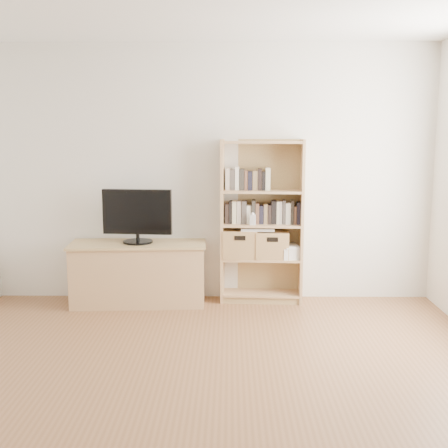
{
  "coord_description": "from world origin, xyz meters",
  "views": [
    {
      "loc": [
        0.18,
        -3.24,
        1.73
      ],
      "look_at": [
        0.12,
        1.9,
        0.88
      ],
      "focal_mm": 45.0,
      "sensor_mm": 36.0,
      "label": 1
    }
  ],
  "objects_px": {
    "tv_stand": "(139,274)",
    "basket_left": "(240,243)",
    "television": "(137,216)",
    "baby_monitor": "(253,220)",
    "laptop": "(258,229)",
    "bookshelf": "(262,222)",
    "basket_right": "(271,244)"
  },
  "relations": [
    {
      "from": "bookshelf",
      "to": "basket_right",
      "type": "bearing_deg",
      "value": -2.6
    },
    {
      "from": "bookshelf",
      "to": "baby_monitor",
      "type": "xyz_separation_m",
      "value": [
        -0.1,
        -0.09,
        0.03
      ]
    },
    {
      "from": "bookshelf",
      "to": "baby_monitor",
      "type": "height_order",
      "value": "bookshelf"
    },
    {
      "from": "television",
      "to": "laptop",
      "type": "distance_m",
      "value": 1.21
    },
    {
      "from": "television",
      "to": "baby_monitor",
      "type": "xyz_separation_m",
      "value": [
        1.15,
        0.01,
        -0.04
      ]
    },
    {
      "from": "television",
      "to": "basket_left",
      "type": "height_order",
      "value": "television"
    },
    {
      "from": "tv_stand",
      "to": "television",
      "type": "height_order",
      "value": "television"
    },
    {
      "from": "television",
      "to": "basket_left",
      "type": "relative_size",
      "value": 2.0
    },
    {
      "from": "television",
      "to": "bookshelf",
      "type": "bearing_deg",
      "value": 9.73
    },
    {
      "from": "tv_stand",
      "to": "baby_monitor",
      "type": "height_order",
      "value": "baby_monitor"
    },
    {
      "from": "baby_monitor",
      "to": "basket_right",
      "type": "relative_size",
      "value": 0.31
    },
    {
      "from": "bookshelf",
      "to": "laptop",
      "type": "distance_m",
      "value": 0.08
    },
    {
      "from": "tv_stand",
      "to": "basket_left",
      "type": "bearing_deg",
      "value": 2.41
    },
    {
      "from": "basket_right",
      "to": "basket_left",
      "type": "bearing_deg",
      "value": 177.37
    },
    {
      "from": "tv_stand",
      "to": "baby_monitor",
      "type": "relative_size",
      "value": 12.77
    },
    {
      "from": "tv_stand",
      "to": "basket_left",
      "type": "relative_size",
      "value": 3.79
    },
    {
      "from": "baby_monitor",
      "to": "basket_left",
      "type": "distance_m",
      "value": 0.3
    },
    {
      "from": "tv_stand",
      "to": "bookshelf",
      "type": "xyz_separation_m",
      "value": [
        1.24,
        0.1,
        0.52
      ]
    },
    {
      "from": "television",
      "to": "basket_right",
      "type": "relative_size",
      "value": 2.09
    },
    {
      "from": "basket_left",
      "to": "baby_monitor",
      "type": "bearing_deg",
      "value": -36.19
    },
    {
      "from": "television",
      "to": "baby_monitor",
      "type": "relative_size",
      "value": 6.73
    },
    {
      "from": "bookshelf",
      "to": "basket_right",
      "type": "height_order",
      "value": "bookshelf"
    },
    {
      "from": "television",
      "to": "laptop",
      "type": "xyz_separation_m",
      "value": [
        1.2,
        0.09,
        -0.14
      ]
    },
    {
      "from": "laptop",
      "to": "bookshelf",
      "type": "bearing_deg",
      "value": 10.36
    },
    {
      "from": "tv_stand",
      "to": "laptop",
      "type": "distance_m",
      "value": 1.29
    },
    {
      "from": "basket_left",
      "to": "laptop",
      "type": "height_order",
      "value": "laptop"
    },
    {
      "from": "baby_monitor",
      "to": "basket_right",
      "type": "height_order",
      "value": "baby_monitor"
    },
    {
      "from": "tv_stand",
      "to": "laptop",
      "type": "bearing_deg",
      "value": 0.94
    },
    {
      "from": "baby_monitor",
      "to": "basket_left",
      "type": "relative_size",
      "value": 0.3
    },
    {
      "from": "bookshelf",
      "to": "basket_left",
      "type": "bearing_deg",
      "value": -178.81
    },
    {
      "from": "television",
      "to": "basket_left",
      "type": "xyz_separation_m",
      "value": [
        1.02,
        0.11,
        -0.3
      ]
    },
    {
      "from": "basket_left",
      "to": "basket_right",
      "type": "height_order",
      "value": "basket_left"
    }
  ]
}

